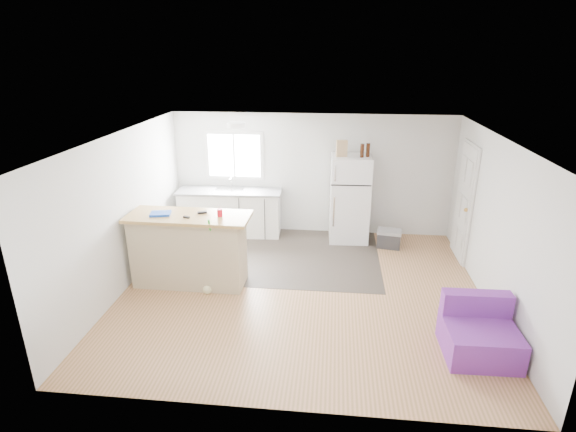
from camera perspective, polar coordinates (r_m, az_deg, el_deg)
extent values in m
cube|color=olive|center=(7.12, 1.73, -9.45)|extent=(5.50, 5.00, 0.01)
cube|color=white|center=(6.28, 1.96, 9.97)|extent=(5.50, 5.00, 0.01)
cube|color=silver|center=(8.98, 3.03, 5.28)|extent=(5.50, 0.01, 2.40)
cube|color=silver|center=(4.36, -0.64, -11.97)|extent=(5.50, 0.01, 2.40)
cube|color=silver|center=(7.31, -20.18, 0.48)|extent=(0.01, 5.00, 2.40)
cube|color=silver|center=(6.98, 24.97, -1.13)|extent=(0.01, 5.00, 2.40)
cube|color=#332D26|center=(8.29, -2.63, -4.87)|extent=(4.05, 2.50, 0.00)
cube|color=white|center=(9.09, -6.82, 7.63)|extent=(1.18, 0.04, 0.98)
cube|color=white|center=(9.07, -6.85, 7.60)|extent=(1.05, 0.01, 0.85)
cube|color=white|center=(9.07, -6.86, 7.60)|extent=(0.03, 0.02, 0.85)
cube|color=white|center=(8.43, 21.44, 1.54)|extent=(0.05, 0.82, 2.03)
cube|color=white|center=(8.43, 21.50, 1.57)|extent=(0.03, 0.92, 2.10)
sphere|color=gold|center=(8.13, 21.67, 0.72)|extent=(0.07, 0.07, 0.07)
cylinder|color=white|center=(7.63, -6.58, 11.40)|extent=(0.30, 0.30, 0.07)
cube|color=white|center=(9.13, -7.33, 0.38)|extent=(2.02, 0.69, 0.88)
cube|color=slate|center=(8.98, -7.46, 3.14)|extent=(2.08, 0.74, 0.04)
cube|color=silver|center=(8.95, -7.50, 3.08)|extent=(0.57, 0.44, 0.06)
cube|color=tan|center=(7.26, -12.42, -4.36)|extent=(1.73, 0.64, 1.11)
cube|color=tan|center=(7.03, -12.51, -0.07)|extent=(1.90, 0.75, 0.05)
cube|color=white|center=(8.73, 7.83, 2.19)|extent=(0.77, 0.72, 1.68)
cube|color=black|center=(8.28, 8.01, 3.87)|extent=(0.74, 0.04, 0.02)
cube|color=silver|center=(8.21, 6.01, 5.39)|extent=(0.03, 0.02, 0.30)
cube|color=silver|center=(8.43, 5.83, 0.54)|extent=(0.03, 0.02, 0.59)
cube|color=#2F2F31|center=(8.74, 12.68, -2.98)|extent=(0.47, 0.35, 0.29)
cube|color=gray|center=(8.67, 12.77, -1.94)|extent=(0.49, 0.37, 0.06)
cube|color=purple|center=(6.15, 23.12, -14.34)|extent=(0.86, 0.81, 0.40)
cube|color=purple|center=(6.21, 22.81, -10.15)|extent=(0.85, 0.21, 0.30)
cube|color=silver|center=(7.29, -9.49, -7.70)|extent=(0.17, 0.14, 0.27)
cylinder|color=blue|center=(7.22, -9.56, -6.58)|extent=(0.07, 0.07, 0.05)
cylinder|color=green|center=(6.92, -9.31, -4.65)|extent=(0.06, 0.33, 1.19)
sphere|color=beige|center=(7.12, -10.22, -9.21)|extent=(0.14, 0.14, 0.14)
cylinder|color=red|center=(6.86, -8.66, 0.43)|extent=(0.09, 0.09, 0.12)
cube|color=blue|center=(7.13, -15.89, 0.29)|extent=(0.34, 0.28, 0.04)
cube|color=black|center=(7.04, -10.83, 0.44)|extent=(0.15, 0.10, 0.03)
cube|color=black|center=(6.90, -12.77, -0.14)|extent=(0.11, 0.07, 0.03)
cube|color=tan|center=(8.40, 6.84, 8.52)|extent=(0.21, 0.13, 0.30)
cylinder|color=#331709|center=(8.39, 9.39, 8.20)|extent=(0.09, 0.09, 0.25)
cylinder|color=#331709|center=(8.45, 10.12, 8.25)|extent=(0.09, 0.09, 0.25)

